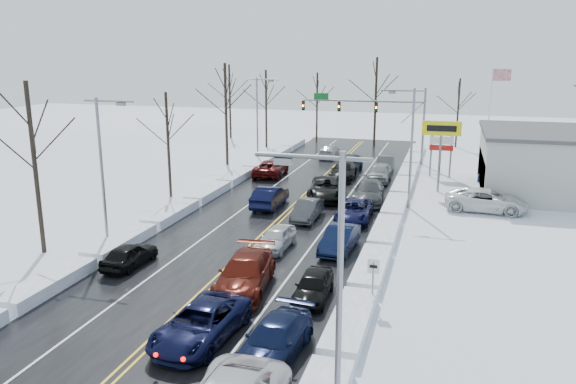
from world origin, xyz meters
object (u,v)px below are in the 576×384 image
(tires_plus_sign, at_px, (441,133))
(oncoming_car_0, at_px, (270,207))
(traffic_signal_mast, at_px, (376,111))
(flagpole, at_px, (491,108))

(tires_plus_sign, height_order, oncoming_car_0, tires_plus_sign)
(traffic_signal_mast, height_order, flagpole, flagpole)
(traffic_signal_mast, bearing_deg, tires_plus_sign, -59.54)
(oncoming_car_0, bearing_deg, traffic_signal_mast, -104.56)
(flagpole, xyz_separation_m, oncoming_car_0, (-16.91, -22.67, -5.93))
(tires_plus_sign, relative_size, oncoming_car_0, 1.21)
(traffic_signal_mast, bearing_deg, flagpole, 9.73)
(traffic_signal_mast, distance_m, tires_plus_sign, 13.92)
(tires_plus_sign, distance_m, oncoming_car_0, 15.80)
(tires_plus_sign, bearing_deg, oncoming_car_0, -144.72)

